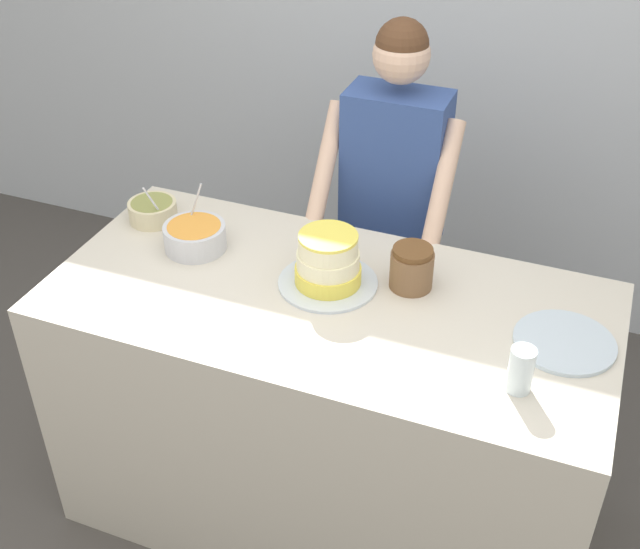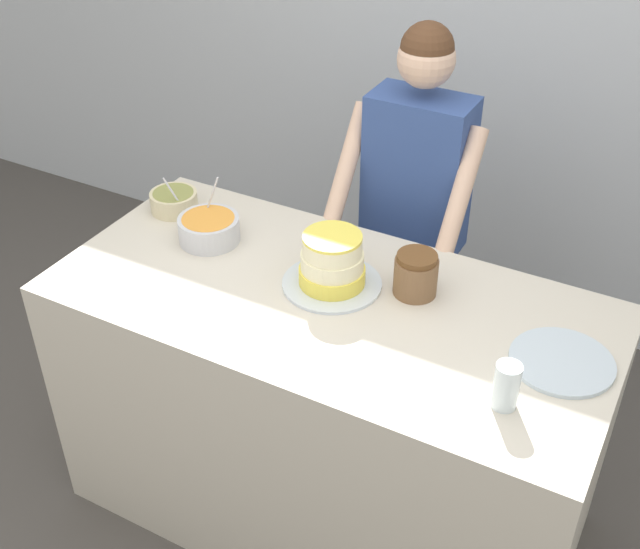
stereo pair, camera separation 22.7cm
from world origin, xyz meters
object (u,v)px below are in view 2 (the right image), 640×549
at_px(person_baker, 413,196).
at_px(stoneware_jar, 416,274).
at_px(frosting_bowl_orange, 209,228).
at_px(frosting_bowl_olive, 174,200).
at_px(cake, 332,264).
at_px(drinking_glass, 506,386).
at_px(ceramic_plate, 562,362).

distance_m(person_baker, stoneware_jar, 0.54).
height_order(person_baker, frosting_bowl_orange, person_baker).
relative_size(person_baker, frosting_bowl_olive, 9.61).
bearing_deg(cake, drinking_glass, -22.27).
relative_size(cake, frosting_bowl_orange, 1.51).
xyz_separation_m(cake, ceramic_plate, (0.70, -0.03, -0.07)).
bearing_deg(person_baker, frosting_bowl_orange, -131.51).
bearing_deg(person_baker, stoneware_jar, -66.62).
bearing_deg(person_baker, frosting_bowl_olive, -147.65).
relative_size(person_baker, stoneware_jar, 11.74).
relative_size(frosting_bowl_orange, stoneware_jar, 1.49).
relative_size(frosting_bowl_olive, frosting_bowl_orange, 0.82).
xyz_separation_m(frosting_bowl_orange, stoneware_jar, (0.70, 0.05, 0.02)).
distance_m(frosting_bowl_orange, drinking_glass, 1.12).
bearing_deg(person_baker, drinking_glass, -54.43).
bearing_deg(person_baker, cake, -91.83).
xyz_separation_m(frosting_bowl_olive, frosting_bowl_orange, (0.22, -0.10, 0.01)).
bearing_deg(stoneware_jar, cake, -160.63).
height_order(person_baker, cake, person_baker).
distance_m(cake, frosting_bowl_orange, 0.47).
bearing_deg(frosting_bowl_olive, person_baker, 32.35).
height_order(cake, drinking_glass, cake).
relative_size(frosting_bowl_olive, stoneware_jar, 1.22).
bearing_deg(frosting_bowl_orange, frosting_bowl_olive, 154.80).
xyz_separation_m(frosting_bowl_olive, ceramic_plate, (1.39, -0.16, -0.03)).
height_order(cake, frosting_bowl_orange, frosting_bowl_orange).
bearing_deg(frosting_bowl_olive, ceramic_plate, -6.60).
bearing_deg(ceramic_plate, cake, 177.87).
distance_m(frosting_bowl_olive, frosting_bowl_orange, 0.24).
height_order(frosting_bowl_orange, ceramic_plate, frosting_bowl_orange).
distance_m(cake, frosting_bowl_olive, 0.70).
xyz_separation_m(person_baker, frosting_bowl_orange, (-0.49, -0.55, 0.02)).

